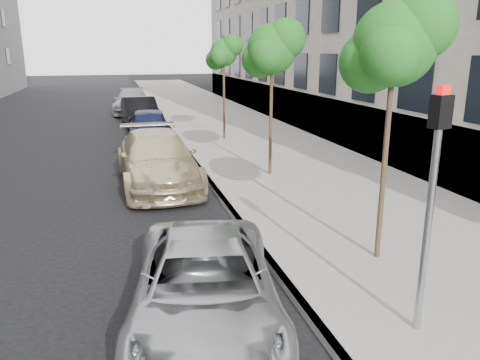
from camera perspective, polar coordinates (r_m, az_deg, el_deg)
name	(u,v)px	position (r m, az deg, el deg)	size (l,w,h in m)	color
ground	(235,331)	(7.19, -0.61, -17.90)	(160.00, 160.00, 0.00)	black
sidewalk	(208,113)	(30.63, -3.95, 8.12)	(6.40, 72.00, 0.14)	gray
curb	(159,115)	(30.19, -9.83, 7.83)	(0.15, 72.00, 0.14)	#9E9B93
tree_near	(396,44)	(8.71, 18.48, 15.43)	(1.77, 1.57, 4.80)	#38281C
tree_mid	(273,49)	(14.60, 4.03, 15.64)	(1.82, 1.62, 4.77)	#38281C
tree_far	(224,53)	(20.86, -1.94, 15.23)	(1.56, 1.36, 4.52)	#38281C
signal_pole	(432,186)	(6.60, 22.40, -0.64)	(0.27, 0.23, 3.41)	#939699
minivan	(205,287)	(7.01, -4.27, -12.86)	(2.10, 4.56, 1.27)	#A5A7AA
suv	(157,159)	(14.39, -10.08, 2.52)	(2.22, 5.47, 1.59)	beige
sedan_blue	(149,127)	(20.72, -10.98, 6.34)	(1.84, 4.56, 1.55)	#0F1735
sedan_black	(140,112)	(25.92, -12.10, 8.09)	(1.66, 4.77, 1.57)	black
sedan_rear	(132,102)	(31.79, -13.05, 9.30)	(2.14, 5.27, 1.53)	gray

